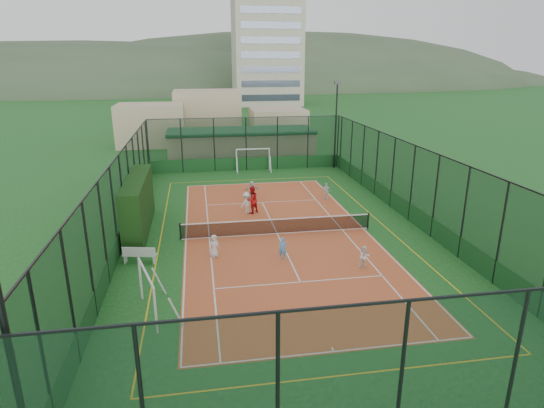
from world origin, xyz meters
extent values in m
plane|color=#1A4D1E|center=(0.00, 0.00, 0.00)|extent=(300.00, 300.00, 0.00)
cube|color=#C0532A|center=(0.00, 0.00, 0.01)|extent=(11.17, 23.97, 0.01)
cube|color=beige|center=(12.00, 82.00, 15.00)|extent=(15.00, 12.00, 30.00)
cube|color=black|center=(-8.30, 1.99, 1.67)|extent=(1.14, 7.63, 3.34)
imported|color=silver|center=(-3.92, -2.77, 0.63)|extent=(0.73, 0.66, 1.25)
imported|color=#519FE6|center=(-0.34, -3.65, 0.61)|extent=(0.49, 0.38, 1.19)
imported|color=white|center=(3.55, -5.38, 0.60)|extent=(0.63, 0.51, 1.18)
imported|color=silver|center=(-1.41, 4.11, 0.77)|extent=(1.12, 1.00, 1.51)
imported|color=silver|center=(4.88, 6.35, 0.66)|extent=(0.79, 0.38, 1.30)
imported|color=silver|center=(-0.63, 7.55, 0.69)|extent=(1.31, 0.56, 1.37)
imported|color=red|center=(-1.04, 4.15, 0.95)|extent=(1.16, 1.11, 1.89)
sphere|color=#CCE033|center=(1.09, 0.98, 0.04)|extent=(0.07, 0.07, 0.07)
sphere|color=#CCE033|center=(-0.39, 1.74, 0.04)|extent=(0.07, 0.07, 0.07)
sphere|color=#CCE033|center=(0.55, 0.69, 0.04)|extent=(0.07, 0.07, 0.07)
camera|label=1|loc=(-4.52, -25.44, 10.18)|focal=30.00mm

